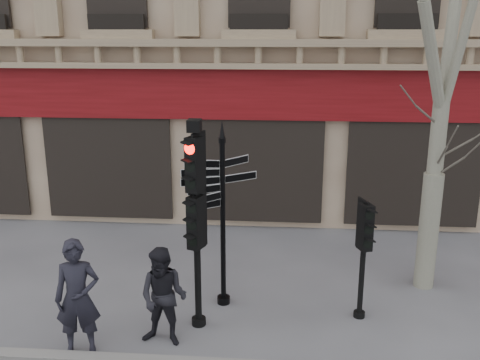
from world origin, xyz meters
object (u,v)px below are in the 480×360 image
object	(u,v)px
fingerpost	(222,184)
traffic_signal_secondary	(364,239)
pedestrian_a	(78,298)
traffic_signal_main	(196,200)
pedestrian_b	(164,297)

from	to	relation	value
fingerpost	traffic_signal_secondary	xyz separation A→B (m)	(2.57, -0.32, -0.88)
traffic_signal_secondary	pedestrian_a	xyz separation A→B (m)	(-4.73, -1.51, -0.56)
fingerpost	traffic_signal_main	xyz separation A→B (m)	(-0.36, -0.83, -0.06)
traffic_signal_secondary	pedestrian_b	size ratio (longest dim) A/B	1.29
traffic_signal_secondary	pedestrian_a	world-z (taller)	traffic_signal_secondary
fingerpost	pedestrian_a	size ratio (longest dim) A/B	1.82
pedestrian_a	pedestrian_b	size ratio (longest dim) A/B	1.15
pedestrian_b	traffic_signal_main	bearing A→B (deg)	61.97
traffic_signal_secondary	traffic_signal_main	bearing A→B (deg)	170.52
fingerpost	pedestrian_b	world-z (taller)	fingerpost
fingerpost	traffic_signal_main	size ratio (longest dim) A/B	0.96
pedestrian_b	pedestrian_a	bearing A→B (deg)	-154.95
fingerpost	pedestrian_a	world-z (taller)	fingerpost
traffic_signal_secondary	pedestrian_a	size ratio (longest dim) A/B	1.12
fingerpost	traffic_signal_main	world-z (taller)	traffic_signal_main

